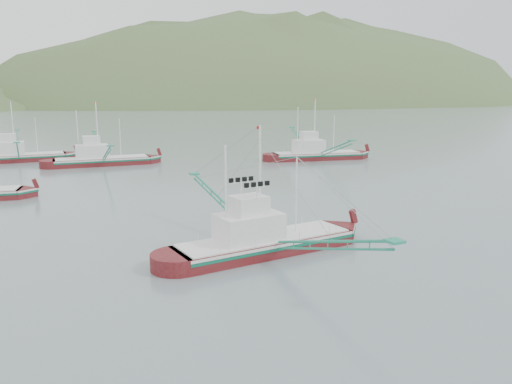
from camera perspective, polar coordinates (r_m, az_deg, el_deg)
name	(u,v)px	position (r m, az deg, el deg)	size (l,w,h in m)	color
ground	(291,247)	(38.24, 3.99, -6.31)	(1200.00, 1200.00, 0.00)	slate
main_boat	(263,234)	(36.43, 0.75, -4.81)	(13.98, 24.80, 10.06)	#530D10
bg_boat_far	(101,156)	(83.91, -17.34, 3.95)	(15.08, 26.88, 10.89)	#530D10
bg_boat_right	(316,148)	(87.49, 6.88, 4.99)	(15.92, 27.56, 11.29)	#530D10
bg_boat_extra	(17,153)	(93.46, -25.63, 4.06)	(14.92, 26.91, 10.89)	#530D10
headland_right	(284,103)	(529.00, 3.16, 10.11)	(684.00, 432.00, 306.00)	#445B2F
ridge_distant	(57,103)	(593.56, -21.76, 9.47)	(960.00, 400.00, 240.00)	slate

